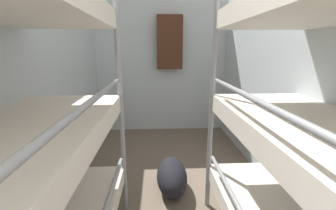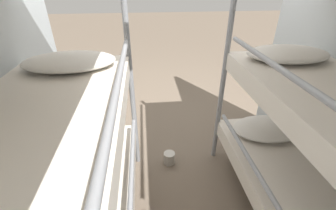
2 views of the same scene
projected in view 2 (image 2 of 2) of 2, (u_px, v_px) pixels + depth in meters
name	position (u px, v px, depth m)	size (l,w,h in m)	color
ground_plane	(170.00, 126.00, 2.84)	(20.00, 20.00, 0.00)	#6B5B4C
bunk_stack_right_near	(38.00, 129.00, 1.02)	(0.79, 1.88, 1.94)	gray
tin_can	(169.00, 158.00, 2.26)	(0.11, 0.11, 0.12)	#B7B2A8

